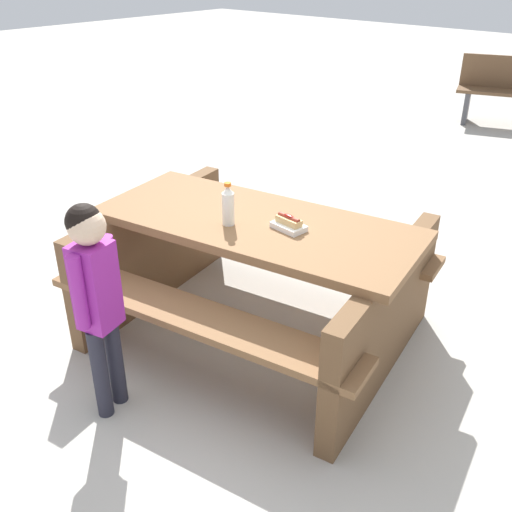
{
  "coord_description": "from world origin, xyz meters",
  "views": [
    {
      "loc": [
        1.92,
        -2.17,
        2.07
      ],
      "look_at": [
        0.0,
        0.0,
        0.52
      ],
      "focal_mm": 40.61,
      "sensor_mm": 36.0,
      "label": 1
    }
  ],
  "objects_px": {
    "soda_bottle": "(228,205)",
    "child_in_coat": "(95,286)",
    "picnic_table": "(256,268)",
    "hotdog_tray": "(289,224)"
  },
  "relations": [
    {
      "from": "picnic_table",
      "to": "hotdog_tray",
      "type": "distance_m",
      "value": 0.4
    },
    {
      "from": "hotdog_tray",
      "to": "child_in_coat",
      "type": "xyz_separation_m",
      "value": [
        -0.33,
        -0.99,
        -0.07
      ]
    },
    {
      "from": "picnic_table",
      "to": "soda_bottle",
      "type": "xyz_separation_m",
      "value": [
        -0.08,
        -0.14,
        0.42
      ]
    },
    {
      "from": "soda_bottle",
      "to": "hotdog_tray",
      "type": "xyz_separation_m",
      "value": [
        0.28,
        0.17,
        -0.08
      ]
    },
    {
      "from": "hotdog_tray",
      "to": "child_in_coat",
      "type": "distance_m",
      "value": 1.05
    },
    {
      "from": "hotdog_tray",
      "to": "soda_bottle",
      "type": "bearing_deg",
      "value": -149.76
    },
    {
      "from": "picnic_table",
      "to": "soda_bottle",
      "type": "bearing_deg",
      "value": -118.37
    },
    {
      "from": "soda_bottle",
      "to": "child_in_coat",
      "type": "distance_m",
      "value": 0.84
    },
    {
      "from": "soda_bottle",
      "to": "child_in_coat",
      "type": "xyz_separation_m",
      "value": [
        -0.04,
        -0.83,
        -0.15
      ]
    },
    {
      "from": "hotdog_tray",
      "to": "child_in_coat",
      "type": "height_order",
      "value": "child_in_coat"
    }
  ]
}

